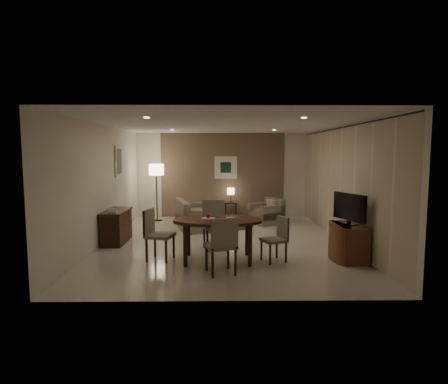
{
  "coord_description": "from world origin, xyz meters",
  "views": [
    {
      "loc": [
        -0.12,
        -8.55,
        2.07
      ],
      "look_at": [
        0.0,
        0.2,
        1.15
      ],
      "focal_mm": 30.0,
      "sensor_mm": 36.0,
      "label": 1
    }
  ],
  "objects_px": {
    "chair_right": "(274,239)",
    "floor_lamp": "(157,192)",
    "console_desk": "(117,226)",
    "side_table": "(231,210)",
    "chair_near": "(221,245)",
    "chair_far": "(215,225)",
    "sofa": "(194,214)",
    "chair_left": "(160,235)",
    "tv_cabinet": "(349,242)",
    "dining_table": "(218,240)",
    "armchair": "(266,211)"
  },
  "relations": [
    {
      "from": "dining_table",
      "to": "chair_right",
      "type": "bearing_deg",
      "value": -3.21
    },
    {
      "from": "armchair",
      "to": "floor_lamp",
      "type": "bearing_deg",
      "value": -128.01
    },
    {
      "from": "chair_left",
      "to": "armchair",
      "type": "relative_size",
      "value": 1.19
    },
    {
      "from": "tv_cabinet",
      "to": "console_desk",
      "type": "bearing_deg",
      "value": 162.95
    },
    {
      "from": "floor_lamp",
      "to": "console_desk",
      "type": "bearing_deg",
      "value": -99.67
    },
    {
      "from": "chair_right",
      "to": "floor_lamp",
      "type": "relative_size",
      "value": 0.49
    },
    {
      "from": "chair_far",
      "to": "sofa",
      "type": "bearing_deg",
      "value": 93.64
    },
    {
      "from": "console_desk",
      "to": "side_table",
      "type": "distance_m",
      "value": 4.18
    },
    {
      "from": "console_desk",
      "to": "chair_far",
      "type": "height_order",
      "value": "chair_far"
    },
    {
      "from": "floor_lamp",
      "to": "tv_cabinet",
      "type": "bearing_deg",
      "value": -44.16
    },
    {
      "from": "sofa",
      "to": "armchair",
      "type": "bearing_deg",
      "value": -88.41
    },
    {
      "from": "chair_right",
      "to": "floor_lamp",
      "type": "height_order",
      "value": "floor_lamp"
    },
    {
      "from": "console_desk",
      "to": "floor_lamp",
      "type": "height_order",
      "value": "floor_lamp"
    },
    {
      "from": "chair_left",
      "to": "floor_lamp",
      "type": "xyz_separation_m",
      "value": [
        -0.76,
        4.24,
        0.37
      ]
    },
    {
      "from": "chair_right",
      "to": "side_table",
      "type": "xyz_separation_m",
      "value": [
        -0.67,
        4.73,
        -0.17
      ]
    },
    {
      "from": "chair_right",
      "to": "sofa",
      "type": "height_order",
      "value": "chair_right"
    },
    {
      "from": "console_desk",
      "to": "side_table",
      "type": "xyz_separation_m",
      "value": [
        2.74,
        3.15,
        -0.12
      ]
    },
    {
      "from": "floor_lamp",
      "to": "side_table",
      "type": "bearing_deg",
      "value": 9.03
    },
    {
      "from": "chair_near",
      "to": "sofa",
      "type": "height_order",
      "value": "chair_near"
    },
    {
      "from": "chair_left",
      "to": "side_table",
      "type": "height_order",
      "value": "chair_left"
    },
    {
      "from": "tv_cabinet",
      "to": "chair_right",
      "type": "distance_m",
      "value": 1.48
    },
    {
      "from": "chair_left",
      "to": "floor_lamp",
      "type": "distance_m",
      "value": 4.33
    },
    {
      "from": "chair_near",
      "to": "chair_left",
      "type": "height_order",
      "value": "chair_near"
    },
    {
      "from": "console_desk",
      "to": "dining_table",
      "type": "relative_size",
      "value": 0.7
    },
    {
      "from": "floor_lamp",
      "to": "chair_near",
      "type": "bearing_deg",
      "value": -69.21
    },
    {
      "from": "tv_cabinet",
      "to": "side_table",
      "type": "distance_m",
      "value": 5.12
    },
    {
      "from": "tv_cabinet",
      "to": "dining_table",
      "type": "xyz_separation_m",
      "value": [
        -2.54,
        -0.02,
        0.05
      ]
    },
    {
      "from": "dining_table",
      "to": "tv_cabinet",
      "type": "bearing_deg",
      "value": 0.44
    },
    {
      "from": "chair_far",
      "to": "armchair",
      "type": "distance_m",
      "value": 3.26
    },
    {
      "from": "chair_right",
      "to": "sofa",
      "type": "xyz_separation_m",
      "value": [
        -1.73,
        3.2,
        -0.04
      ]
    },
    {
      "from": "chair_left",
      "to": "chair_far",
      "type": "bearing_deg",
      "value": -40.23
    },
    {
      "from": "dining_table",
      "to": "chair_far",
      "type": "height_order",
      "value": "chair_far"
    },
    {
      "from": "tv_cabinet",
      "to": "sofa",
      "type": "xyz_separation_m",
      "value": [
        -3.2,
        3.12,
        0.04
      ]
    },
    {
      "from": "armchair",
      "to": "console_desk",
      "type": "bearing_deg",
      "value": -87.52
    },
    {
      "from": "chair_right",
      "to": "tv_cabinet",
      "type": "bearing_deg",
      "value": 71.28
    },
    {
      "from": "chair_far",
      "to": "tv_cabinet",
      "type": "bearing_deg",
      "value": -28.61
    },
    {
      "from": "armchair",
      "to": "floor_lamp",
      "type": "relative_size",
      "value": 0.48
    },
    {
      "from": "console_desk",
      "to": "armchair",
      "type": "relative_size",
      "value": 1.45
    },
    {
      "from": "console_desk",
      "to": "chair_left",
      "type": "bearing_deg",
      "value": -49.61
    },
    {
      "from": "console_desk",
      "to": "armchair",
      "type": "distance_m",
      "value": 4.36
    },
    {
      "from": "tv_cabinet",
      "to": "floor_lamp",
      "type": "height_order",
      "value": "floor_lamp"
    },
    {
      "from": "chair_left",
      "to": "armchair",
      "type": "distance_m",
      "value": 4.45
    },
    {
      "from": "chair_near",
      "to": "floor_lamp",
      "type": "distance_m",
      "value": 5.43
    },
    {
      "from": "chair_near",
      "to": "chair_far",
      "type": "bearing_deg",
      "value": -102.74
    },
    {
      "from": "floor_lamp",
      "to": "chair_left",
      "type": "bearing_deg",
      "value": -79.82
    },
    {
      "from": "chair_far",
      "to": "sofa",
      "type": "xyz_separation_m",
      "value": [
        -0.61,
        2.3,
        -0.14
      ]
    },
    {
      "from": "dining_table",
      "to": "chair_right",
      "type": "xyz_separation_m",
      "value": [
        1.07,
        -0.06,
        0.02
      ]
    },
    {
      "from": "chair_left",
      "to": "floor_lamp",
      "type": "bearing_deg",
      "value": 24.06
    },
    {
      "from": "tv_cabinet",
      "to": "dining_table",
      "type": "bearing_deg",
      "value": -179.56
    },
    {
      "from": "tv_cabinet",
      "to": "floor_lamp",
      "type": "xyz_separation_m",
      "value": [
        -4.41,
        4.29,
        0.52
      ]
    }
  ]
}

